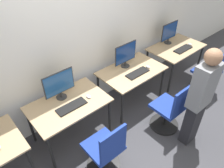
{
  "coord_description": "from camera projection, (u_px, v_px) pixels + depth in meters",
  "views": [
    {
      "loc": [
        -1.65,
        -1.76,
        2.83
      ],
      "look_at": [
        0.0,
        0.14,
        0.86
      ],
      "focal_mm": 35.0,
      "sensor_mm": 36.0,
      "label": 1
    }
  ],
  "objects": [
    {
      "name": "monitor_far_right",
      "position": [
        169.0,
        32.0,
        4.4
      ],
      "size": [
        0.47,
        0.16,
        0.44
      ],
      "color": "#2D2D2D",
      "rests_on": "desk_far_right"
    },
    {
      "name": "office_chair_right",
      "position": [
        170.0,
        111.0,
        3.45
      ],
      "size": [
        0.48,
        0.48,
        0.9
      ],
      "color": "black",
      "rests_on": "ground_plane"
    },
    {
      "name": "office_chair_left",
      "position": [
        106.0,
        152.0,
        2.86
      ],
      "size": [
        0.48,
        0.48,
        0.9
      ],
      "color": "black",
      "rests_on": "ground_plane"
    },
    {
      "name": "mouse_left",
      "position": [
        89.0,
        96.0,
        3.19
      ],
      "size": [
        0.06,
        0.09,
        0.03
      ],
      "color": "silver",
      "rests_on": "desk_left"
    },
    {
      "name": "person_right",
      "position": [
        200.0,
        97.0,
        2.94
      ],
      "size": [
        0.36,
        0.21,
        1.62
      ],
      "color": "#232328",
      "rests_on": "ground_plane"
    },
    {
      "name": "monitor_left",
      "position": [
        59.0,
        84.0,
        3.05
      ],
      "size": [
        0.47,
        0.16,
        0.44
      ],
      "color": "#2D2D2D",
      "rests_on": "desk_left"
    },
    {
      "name": "keyboard_left",
      "position": [
        72.0,
        106.0,
        3.03
      ],
      "size": [
        0.43,
        0.16,
        0.02
      ],
      "color": "black",
      "rests_on": "desk_left"
    },
    {
      "name": "keyboard_right",
      "position": [
        138.0,
        73.0,
        3.67
      ],
      "size": [
        0.43,
        0.16,
        0.02
      ],
      "color": "black",
      "rests_on": "desk_right"
    },
    {
      "name": "mouse_right",
      "position": [
        148.0,
        67.0,
        3.81
      ],
      "size": [
        0.06,
        0.09,
        0.03
      ],
      "color": "silver",
      "rests_on": "desk_right"
    },
    {
      "name": "desk_left",
      "position": [
        69.0,
        107.0,
        3.14
      ],
      "size": [
        1.11,
        0.72,
        0.71
      ],
      "color": "tan",
      "rests_on": "ground_plane"
    },
    {
      "name": "desk_far_right",
      "position": [
        176.0,
        50.0,
        4.46
      ],
      "size": [
        1.11,
        0.72,
        0.71
      ],
      "color": "tan",
      "rests_on": "ground_plane"
    },
    {
      "name": "office_chair_far_right",
      "position": [
        208.0,
        75.0,
        4.21
      ],
      "size": [
        0.48,
        0.48,
        0.9
      ],
      "color": "black",
      "rests_on": "ground_plane"
    },
    {
      "name": "keyboard_far_right",
      "position": [
        183.0,
        49.0,
        4.32
      ],
      "size": [
        0.43,
        0.16,
        0.02
      ],
      "color": "black",
      "rests_on": "desk_far_right"
    },
    {
      "name": "mouse_far_right",
      "position": [
        190.0,
        44.0,
        4.47
      ],
      "size": [
        0.06,
        0.09,
        0.03
      ],
      "color": "silver",
      "rests_on": "desk_far_right"
    },
    {
      "name": "wall_back",
      "position": [
        82.0,
        34.0,
        3.29
      ],
      "size": [
        12.0,
        0.05,
        2.8
      ],
      "color": "silver",
      "rests_on": "ground_plane"
    },
    {
      "name": "desk_right",
      "position": [
        132.0,
        74.0,
        3.8
      ],
      "size": [
        1.11,
        0.72,
        0.71
      ],
      "color": "tan",
      "rests_on": "ground_plane"
    },
    {
      "name": "monitor_right",
      "position": [
        126.0,
        54.0,
        3.71
      ],
      "size": [
        0.47,
        0.16,
        0.44
      ],
      "color": "#2D2D2D",
      "rests_on": "desk_right"
    },
    {
      "name": "ground_plane",
      "position": [
        118.0,
        128.0,
        3.65
      ],
      "size": [
        20.0,
        20.0,
        0.0
      ],
      "primitive_type": "plane",
      "color": "#3D3D42"
    }
  ]
}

